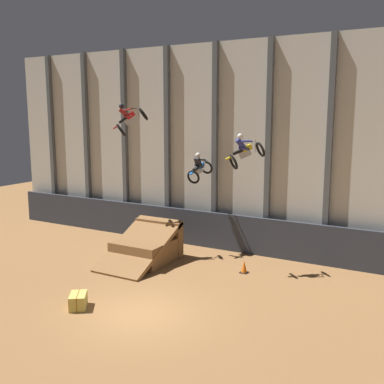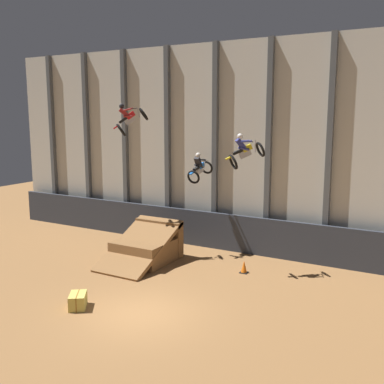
{
  "view_description": "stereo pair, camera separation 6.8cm",
  "coord_description": "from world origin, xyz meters",
  "px_view_note": "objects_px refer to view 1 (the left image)",
  "views": [
    {
      "loc": [
        9.17,
        -12.73,
        7.26
      ],
      "look_at": [
        -0.94,
        5.64,
        3.65
      ],
      "focal_mm": 42.0,
      "sensor_mm": 36.0,
      "label": 1
    },
    {
      "loc": [
        9.23,
        -12.7,
        7.26
      ],
      "look_at": [
        -0.94,
        5.64,
        3.65
      ],
      "focal_mm": 42.0,
      "sensor_mm": 36.0,
      "label": 2
    }
  ],
  "objects_px": {
    "hay_bale_trackside": "(78,301)",
    "rider_bike_left_air": "(129,118)",
    "rider_bike_center_air": "(199,168)",
    "rider_bike_right_air": "(245,151)",
    "dirt_ramp": "(148,247)",
    "traffic_cone_near_ramp": "(244,267)"
  },
  "relations": [
    {
      "from": "rider_bike_left_air",
      "to": "rider_bike_right_air",
      "type": "xyz_separation_m",
      "value": [
        6.16,
        0.33,
        -1.44
      ]
    },
    {
      "from": "dirt_ramp",
      "to": "rider_bike_right_air",
      "type": "height_order",
      "value": "rider_bike_right_air"
    },
    {
      "from": "traffic_cone_near_ramp",
      "to": "hay_bale_trackside",
      "type": "height_order",
      "value": "traffic_cone_near_ramp"
    },
    {
      "from": "traffic_cone_near_ramp",
      "to": "hay_bale_trackside",
      "type": "bearing_deg",
      "value": -121.39
    },
    {
      "from": "dirt_ramp",
      "to": "rider_bike_right_air",
      "type": "distance_m",
      "value": 6.98
    },
    {
      "from": "hay_bale_trackside",
      "to": "rider_bike_left_air",
      "type": "bearing_deg",
      "value": 109.1
    },
    {
      "from": "rider_bike_right_air",
      "to": "hay_bale_trackside",
      "type": "distance_m",
      "value": 9.54
    },
    {
      "from": "hay_bale_trackside",
      "to": "traffic_cone_near_ramp",
      "type": "bearing_deg",
      "value": 58.61
    },
    {
      "from": "hay_bale_trackside",
      "to": "rider_bike_center_air",
      "type": "bearing_deg",
      "value": 85.73
    },
    {
      "from": "rider_bike_center_air",
      "to": "rider_bike_right_air",
      "type": "height_order",
      "value": "rider_bike_right_air"
    },
    {
      "from": "rider_bike_left_air",
      "to": "hay_bale_trackside",
      "type": "relative_size",
      "value": 1.59
    },
    {
      "from": "rider_bike_left_air",
      "to": "rider_bike_right_air",
      "type": "height_order",
      "value": "rider_bike_left_air"
    },
    {
      "from": "rider_bike_left_air",
      "to": "dirt_ramp",
      "type": "bearing_deg",
      "value": 28.31
    },
    {
      "from": "rider_bike_left_air",
      "to": "rider_bike_center_air",
      "type": "bearing_deg",
      "value": 84.01
    },
    {
      "from": "rider_bike_right_air",
      "to": "rider_bike_center_air",
      "type": "bearing_deg",
      "value": -161.61
    },
    {
      "from": "rider_bike_center_air",
      "to": "hay_bale_trackside",
      "type": "xyz_separation_m",
      "value": [
        -0.64,
        -8.62,
        -4.23
      ]
    },
    {
      "from": "dirt_ramp",
      "to": "hay_bale_trackside",
      "type": "height_order",
      "value": "dirt_ramp"
    },
    {
      "from": "rider_bike_right_air",
      "to": "traffic_cone_near_ramp",
      "type": "height_order",
      "value": "rider_bike_right_air"
    },
    {
      "from": "traffic_cone_near_ramp",
      "to": "hay_bale_trackside",
      "type": "relative_size",
      "value": 0.54
    },
    {
      "from": "rider_bike_center_air",
      "to": "dirt_ramp",
      "type": "bearing_deg",
      "value": -118.87
    },
    {
      "from": "rider_bike_left_air",
      "to": "traffic_cone_near_ramp",
      "type": "distance_m",
      "value": 9.29
    },
    {
      "from": "rider_bike_left_air",
      "to": "traffic_cone_near_ramp",
      "type": "bearing_deg",
      "value": 49.31
    }
  ]
}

